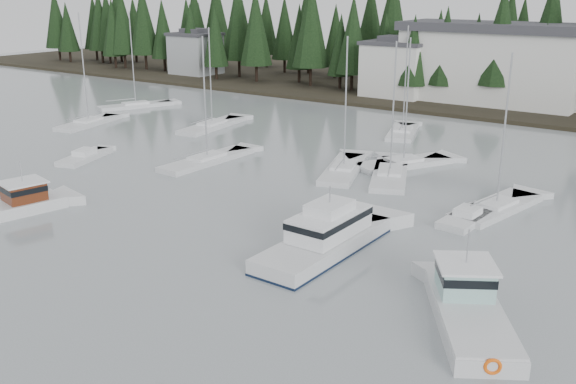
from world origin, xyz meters
name	(u,v)px	position (x,y,z in m)	size (l,w,h in m)	color
far_shore_land	(551,94)	(0.00, 97.00, 0.00)	(240.00, 54.00, 1.00)	black
conifer_treeline	(531,105)	(0.00, 86.00, 0.00)	(200.00, 22.00, 20.00)	black
house_west	(397,68)	(-18.00, 79.00, 4.65)	(9.54, 7.42, 8.75)	silver
house_far_west	(196,52)	(-60.00, 81.00, 4.40)	(8.48, 7.42, 8.25)	#999EA0
harbor_inn	(507,65)	(-2.96, 82.34, 5.78)	(29.50, 11.50, 10.90)	silver
lobster_boat_brown	(7,208)	(-18.92, 16.08, 0.50)	(5.76, 9.39, 4.43)	silver
cabin_cruiser_center	(326,240)	(4.00, 23.75, 0.73)	(3.75, 11.46, 4.90)	silver
lobster_boat_teal	(468,311)	(14.65, 20.13, 0.60)	(7.46, 9.42, 5.06)	silver
sailboat_1	(207,162)	(-16.68, 35.62, 0.06)	(2.96, 10.90, 12.36)	silver
sailboat_2	(344,171)	(-4.32, 40.34, 0.06)	(6.03, 10.59, 12.58)	silver
sailboat_5	(89,124)	(-40.35, 40.54, 0.07)	(4.87, 9.97, 13.75)	silver
sailboat_6	(496,210)	(10.44, 37.72, 0.06)	(4.66, 9.64, 12.23)	silver
sailboat_9	(136,107)	(-44.63, 51.98, 0.07)	(6.29, 10.48, 13.50)	silver
sailboat_10	(212,127)	(-26.92, 47.93, 0.05)	(4.18, 11.11, 12.19)	silver
sailboat_11	(402,134)	(-6.67, 57.62, 0.07)	(5.46, 9.15, 12.61)	silver
sailboat_12	(403,165)	(-0.74, 45.30, 0.06)	(7.20, 9.70, 12.33)	silver
sailboat_13	(390,176)	(-0.18, 41.33, 0.05)	(6.90, 10.93, 12.29)	silver
runabout_0	(85,158)	(-27.20, 29.61, 0.13)	(4.14, 6.97, 1.42)	silver
runabout_1	(467,220)	(9.48, 34.16, 0.13)	(2.69, 5.86, 1.42)	silver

